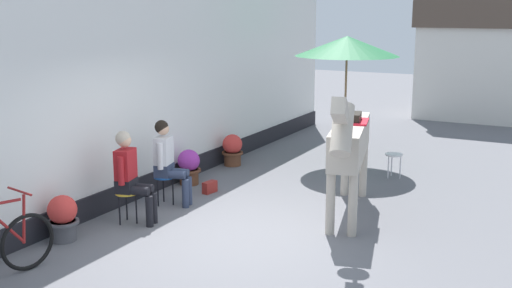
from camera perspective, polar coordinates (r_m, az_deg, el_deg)
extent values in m
plane|color=slate|center=(11.32, 6.03, -3.67)|extent=(40.00, 40.00, 0.00)
cube|color=white|center=(10.90, -9.37, 4.76)|extent=(0.30, 14.00, 3.40)
cube|color=black|center=(11.19, -9.01, -2.98)|extent=(0.34, 14.00, 0.36)
cube|color=silver|center=(19.09, 19.85, 6.19)|extent=(3.20, 2.40, 2.60)
cube|color=brown|center=(19.01, 20.25, 11.43)|extent=(3.40, 2.60, 0.90)
cylinder|color=gold|center=(9.32, -11.82, -4.41)|extent=(0.34, 0.34, 0.03)
cylinder|color=black|center=(9.33, -10.97, -5.89)|extent=(0.02, 0.02, 0.45)
cylinder|color=black|center=(9.52, -11.84, -5.56)|extent=(0.02, 0.02, 0.45)
cylinder|color=black|center=(9.31, -12.46, -6.00)|extent=(0.02, 0.02, 0.45)
cube|color=black|center=(9.28, -11.85, -3.73)|extent=(0.31, 0.37, 0.20)
cube|color=maroon|center=(9.20, -11.94, -1.82)|extent=(0.30, 0.38, 0.44)
sphere|color=tan|center=(9.12, -12.04, 0.32)|extent=(0.20, 0.20, 0.20)
sphere|color=#B2A38E|center=(9.13, -12.16, 0.51)|extent=(0.22, 0.22, 0.22)
cylinder|color=black|center=(9.29, -10.57, -3.98)|extent=(0.40, 0.22, 0.13)
cylinder|color=black|center=(9.31, -9.42, -5.84)|extent=(0.11, 0.11, 0.46)
cylinder|color=black|center=(9.15, -10.96, -4.25)|extent=(0.40, 0.22, 0.13)
cylinder|color=black|center=(9.17, -9.79, -6.14)|extent=(0.11, 0.11, 0.46)
cylinder|color=maroon|center=(9.38, -11.31, -1.83)|extent=(0.09, 0.09, 0.42)
cylinder|color=maroon|center=(9.03, -12.34, -2.43)|extent=(0.09, 0.09, 0.42)
cylinder|color=#194C99|center=(10.08, -8.44, -3.00)|extent=(0.34, 0.34, 0.03)
cylinder|color=black|center=(10.09, -7.66, -4.37)|extent=(0.02, 0.02, 0.45)
cylinder|color=black|center=(10.28, -8.52, -4.09)|extent=(0.02, 0.02, 0.45)
cylinder|color=black|center=(10.06, -9.02, -4.47)|extent=(0.02, 0.02, 0.45)
cube|color=#2D3851|center=(10.05, -8.46, -2.37)|extent=(0.31, 0.37, 0.20)
cube|color=silver|center=(9.97, -8.52, -0.59)|extent=(0.30, 0.38, 0.44)
sphere|color=tan|center=(9.90, -8.59, 1.39)|extent=(0.20, 0.20, 0.20)
sphere|color=black|center=(9.90, -8.70, 1.56)|extent=(0.22, 0.22, 0.22)
cylinder|color=#2D3851|center=(10.07, -7.28, -2.60)|extent=(0.40, 0.22, 0.13)
cylinder|color=#2D3851|center=(10.09, -6.22, -4.31)|extent=(0.11, 0.11, 0.46)
cylinder|color=#2D3851|center=(9.92, -7.60, -2.83)|extent=(0.40, 0.22, 0.13)
cylinder|color=#2D3851|center=(9.94, -6.52, -4.57)|extent=(0.11, 0.11, 0.46)
cylinder|color=silver|center=(10.16, -8.00, -0.62)|extent=(0.09, 0.09, 0.42)
cylinder|color=silver|center=(9.80, -8.83, -1.13)|extent=(0.09, 0.09, 0.42)
cube|color=#B2A899|center=(9.49, 8.65, 0.35)|extent=(0.95, 2.24, 0.52)
cylinder|color=#B2A899|center=(8.71, 8.91, -5.58)|extent=(0.13, 0.13, 0.90)
cylinder|color=#B2A899|center=(8.74, 6.87, -5.46)|extent=(0.13, 0.13, 0.90)
cylinder|color=#B2A899|center=(10.57, 9.86, -2.41)|extent=(0.13, 0.13, 0.90)
cylinder|color=#B2A899|center=(10.59, 8.19, -2.32)|extent=(0.13, 0.13, 0.90)
cylinder|color=#B2A899|center=(8.24, 7.95, 1.32)|extent=(0.42, 0.68, 0.73)
cube|color=#B2A899|center=(7.85, 7.75, 3.06)|extent=(0.30, 0.56, 0.40)
cube|color=black|center=(8.23, 7.99, 2.30)|extent=(0.19, 0.62, 0.48)
cylinder|color=black|center=(10.65, 9.19, 0.14)|extent=(0.12, 0.12, 0.65)
cube|color=red|center=(9.53, 8.76, 2.09)|extent=(0.63, 0.70, 0.03)
cube|color=black|center=(9.52, 8.78, 2.50)|extent=(0.38, 0.49, 0.12)
cylinder|color=#4C4C51|center=(8.94, -17.30, -7.62)|extent=(0.34, 0.34, 0.28)
cylinder|color=#4C4C51|center=(8.90, -17.35, -6.90)|extent=(0.43, 0.43, 0.04)
sphere|color=red|center=(8.85, -17.43, -5.80)|extent=(0.40, 0.40, 0.40)
cylinder|color=brown|center=(11.26, -6.19, -3.01)|extent=(0.34, 0.34, 0.28)
cylinder|color=brown|center=(11.23, -6.20, -2.42)|extent=(0.43, 0.43, 0.04)
sphere|color=purple|center=(11.19, -6.22, -1.53)|extent=(0.40, 0.40, 0.40)
cylinder|color=brown|center=(12.54, -2.18, -1.35)|extent=(0.34, 0.34, 0.28)
cylinder|color=brown|center=(12.51, -2.19, -0.82)|extent=(0.43, 0.43, 0.04)
sphere|color=red|center=(12.47, -2.19, -0.01)|extent=(0.40, 0.40, 0.40)
torus|color=black|center=(8.05, -20.29, -8.46)|extent=(0.19, 0.71, 0.71)
cylinder|color=maroon|center=(7.82, -22.27, -6.83)|extent=(0.13, 0.50, 0.60)
cylinder|color=maroon|center=(7.94, -20.61, -6.48)|extent=(0.05, 0.09, 0.60)
cylinder|color=maroon|center=(7.83, -20.96, -4.09)|extent=(0.50, 0.13, 0.03)
cylinder|color=black|center=(13.03, 8.07, -1.45)|extent=(0.44, 0.44, 0.06)
cylinder|color=olive|center=(12.82, 8.21, 3.20)|extent=(0.04, 0.04, 2.20)
cone|color=#1E6638|center=(12.68, 8.39, 8.92)|extent=(2.10, 2.10, 0.40)
cylinder|color=white|center=(11.84, 12.60, -0.96)|extent=(0.32, 0.32, 0.03)
cylinder|color=silver|center=(11.86, 13.15, -2.11)|extent=(0.02, 0.02, 0.43)
cylinder|color=silver|center=(12.01, 12.39, -1.88)|extent=(0.02, 0.02, 0.43)
cylinder|color=silver|center=(11.80, 12.10, -2.13)|extent=(0.02, 0.02, 0.43)
cube|color=maroon|center=(10.72, -4.29, -3.98)|extent=(0.16, 0.29, 0.20)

